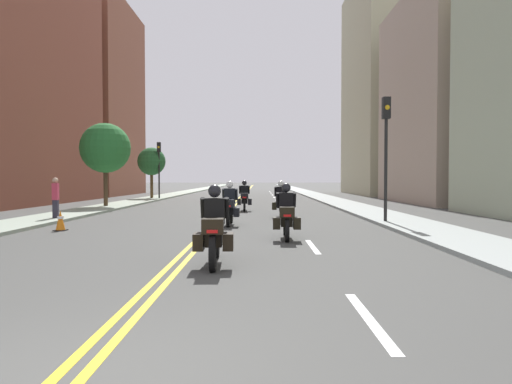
{
  "coord_description": "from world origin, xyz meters",
  "views": [
    {
      "loc": [
        1.65,
        -3.61,
        1.73
      ],
      "look_at": [
        1.52,
        14.45,
        1.19
      ],
      "focal_mm": 32.44,
      "sensor_mm": 36.0,
      "label": 1
    }
  ],
  "objects_px": {
    "motorcycle_0": "(214,232)",
    "street_tree_1": "(105,148)",
    "traffic_cone_0": "(60,220)",
    "traffic_light_near": "(386,137)",
    "motorcycle_1": "(286,216)",
    "street_tree_0": "(152,162)",
    "motorcycle_2": "(229,207)",
    "pedestrian_0": "(56,198)",
    "motorcycle_3": "(281,202)",
    "traffic_light_far": "(159,160)",
    "motorcycle_4": "(244,198)"
  },
  "relations": [
    {
      "from": "traffic_light_far",
      "to": "motorcycle_1",
      "type": "bearing_deg",
      "value": -69.78
    },
    {
      "from": "traffic_cone_0",
      "to": "street_tree_0",
      "type": "bearing_deg",
      "value": 95.71
    },
    {
      "from": "motorcycle_0",
      "to": "street_tree_1",
      "type": "xyz_separation_m",
      "value": [
        -8.07,
        17.73,
        2.81
      ]
    },
    {
      "from": "traffic_cone_0",
      "to": "traffic_light_far",
      "type": "bearing_deg",
      "value": 93.89
    },
    {
      "from": "motorcycle_1",
      "to": "traffic_light_far",
      "type": "height_order",
      "value": "traffic_light_far"
    },
    {
      "from": "traffic_light_far",
      "to": "pedestrian_0",
      "type": "distance_m",
      "value": 18.47
    },
    {
      "from": "traffic_light_near",
      "to": "pedestrian_0",
      "type": "bearing_deg",
      "value": 174.29
    },
    {
      "from": "traffic_cone_0",
      "to": "motorcycle_0",
      "type": "bearing_deg",
      "value": -46.65
    },
    {
      "from": "motorcycle_2",
      "to": "motorcycle_4",
      "type": "height_order",
      "value": "motorcycle_2"
    },
    {
      "from": "traffic_light_near",
      "to": "street_tree_1",
      "type": "height_order",
      "value": "street_tree_1"
    },
    {
      "from": "motorcycle_0",
      "to": "motorcycle_4",
      "type": "distance_m",
      "value": 15.32
    },
    {
      "from": "motorcycle_2",
      "to": "street_tree_0",
      "type": "xyz_separation_m",
      "value": [
        -7.71,
        20.81,
        2.41
      ]
    },
    {
      "from": "motorcycle_4",
      "to": "traffic_light_far",
      "type": "height_order",
      "value": "traffic_light_far"
    },
    {
      "from": "motorcycle_1",
      "to": "street_tree_0",
      "type": "distance_m",
      "value": 26.53
    },
    {
      "from": "motorcycle_3",
      "to": "motorcycle_2",
      "type": "bearing_deg",
      "value": -116.68
    },
    {
      "from": "motorcycle_1",
      "to": "traffic_cone_0",
      "type": "relative_size",
      "value": 3.23
    },
    {
      "from": "motorcycle_2",
      "to": "street_tree_1",
      "type": "relative_size",
      "value": 0.46
    },
    {
      "from": "motorcycle_1",
      "to": "street_tree_0",
      "type": "xyz_separation_m",
      "value": [
        -9.57,
        24.63,
        2.43
      ]
    },
    {
      "from": "motorcycle_0",
      "to": "street_tree_0",
      "type": "relative_size",
      "value": 0.53
    },
    {
      "from": "traffic_light_far",
      "to": "pedestrian_0",
      "type": "relative_size",
      "value": 2.63
    },
    {
      "from": "motorcycle_2",
      "to": "pedestrian_0",
      "type": "relative_size",
      "value": 1.28
    },
    {
      "from": "motorcycle_4",
      "to": "street_tree_0",
      "type": "bearing_deg",
      "value": 119.11
    },
    {
      "from": "motorcycle_2",
      "to": "pedestrian_0",
      "type": "distance_m",
      "value": 7.38
    },
    {
      "from": "motorcycle_4",
      "to": "motorcycle_0",
      "type": "bearing_deg",
      "value": -92.44
    },
    {
      "from": "traffic_cone_0",
      "to": "traffic_light_near",
      "type": "relative_size",
      "value": 0.14
    },
    {
      "from": "traffic_light_far",
      "to": "motorcycle_3",
      "type": "bearing_deg",
      "value": -61.35
    },
    {
      "from": "traffic_light_near",
      "to": "traffic_cone_0",
      "type": "bearing_deg",
      "value": -168.9
    },
    {
      "from": "motorcycle_2",
      "to": "traffic_light_near",
      "type": "relative_size",
      "value": 0.47
    },
    {
      "from": "motorcycle_2",
      "to": "traffic_cone_0",
      "type": "bearing_deg",
      "value": -161.37
    },
    {
      "from": "motorcycle_3",
      "to": "traffic_cone_0",
      "type": "bearing_deg",
      "value": -141.5
    },
    {
      "from": "traffic_cone_0",
      "to": "street_tree_1",
      "type": "relative_size",
      "value": 0.14
    },
    {
      "from": "traffic_light_near",
      "to": "pedestrian_0",
      "type": "relative_size",
      "value": 2.71
    },
    {
      "from": "motorcycle_2",
      "to": "traffic_light_near",
      "type": "height_order",
      "value": "traffic_light_near"
    },
    {
      "from": "motorcycle_1",
      "to": "traffic_light_far",
      "type": "relative_size",
      "value": 0.48
    },
    {
      "from": "motorcycle_2",
      "to": "traffic_light_near",
      "type": "bearing_deg",
      "value": 5.06
    },
    {
      "from": "motorcycle_3",
      "to": "motorcycle_0",
      "type": "bearing_deg",
      "value": -96.39
    },
    {
      "from": "traffic_light_far",
      "to": "motorcycle_2",
      "type": "bearing_deg",
      "value": -70.92
    },
    {
      "from": "motorcycle_4",
      "to": "traffic_light_near",
      "type": "relative_size",
      "value": 0.48
    },
    {
      "from": "motorcycle_4",
      "to": "traffic_cone_0",
      "type": "relative_size",
      "value": 3.31
    },
    {
      "from": "motorcycle_3",
      "to": "street_tree_1",
      "type": "xyz_separation_m",
      "value": [
        -9.92,
        6.35,
        2.8
      ]
    },
    {
      "from": "motorcycle_2",
      "to": "pedestrian_0",
      "type": "height_order",
      "value": "pedestrian_0"
    },
    {
      "from": "motorcycle_0",
      "to": "motorcycle_2",
      "type": "height_order",
      "value": "motorcycle_2"
    },
    {
      "from": "motorcycle_0",
      "to": "traffic_light_far",
      "type": "distance_m",
      "value": 28.84
    },
    {
      "from": "motorcycle_1",
      "to": "street_tree_1",
      "type": "relative_size",
      "value": 0.45
    },
    {
      "from": "motorcycle_1",
      "to": "motorcycle_3",
      "type": "bearing_deg",
      "value": 89.83
    },
    {
      "from": "motorcycle_4",
      "to": "street_tree_1",
      "type": "relative_size",
      "value": 0.46
    },
    {
      "from": "traffic_light_near",
      "to": "street_tree_0",
      "type": "xyz_separation_m",
      "value": [
        -13.54,
        20.36,
        -0.19
      ]
    },
    {
      "from": "motorcycle_0",
      "to": "street_tree_1",
      "type": "bearing_deg",
      "value": 111.89
    },
    {
      "from": "motorcycle_1",
      "to": "street_tree_1",
      "type": "xyz_separation_m",
      "value": [
        -9.73,
        13.78,
        2.82
      ]
    },
    {
      "from": "motorcycle_2",
      "to": "traffic_cone_0",
      "type": "relative_size",
      "value": 3.29
    }
  ]
}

